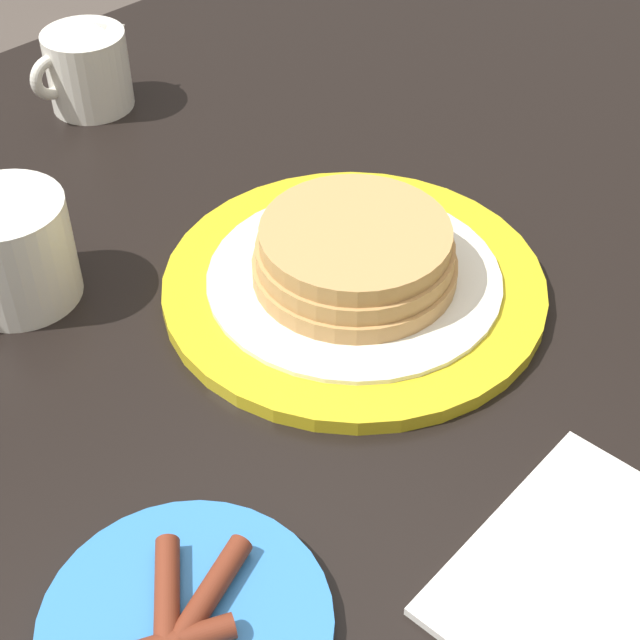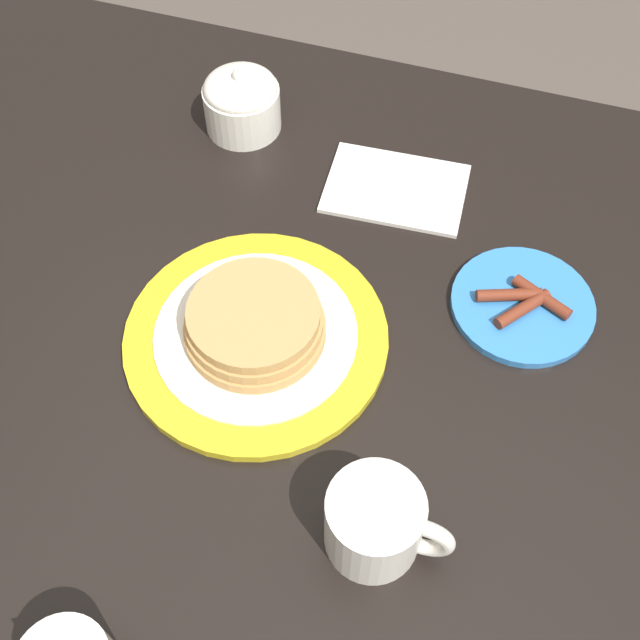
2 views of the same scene
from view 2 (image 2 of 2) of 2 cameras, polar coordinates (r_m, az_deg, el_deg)
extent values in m
plane|color=#51473F|center=(1.56, -2.79, -16.87)|extent=(8.00, 8.00, 0.00)
cube|color=black|center=(0.89, -4.70, -2.57)|extent=(1.26, 1.04, 0.03)
cube|color=black|center=(1.63, -17.10, 8.95)|extent=(0.07, 0.07, 0.72)
cylinder|color=gold|center=(0.88, -4.37, -1.34)|extent=(0.29, 0.29, 0.01)
cylinder|color=white|center=(0.87, -4.41, -1.05)|extent=(0.22, 0.22, 0.00)
cylinder|color=tan|center=(0.86, -4.44, -0.71)|extent=(0.15, 0.15, 0.01)
cylinder|color=tan|center=(0.85, -4.51, -0.17)|extent=(0.15, 0.15, 0.01)
cylinder|color=tan|center=(0.84, -4.57, 0.38)|extent=(0.14, 0.14, 0.01)
cylinder|color=#337AC6|center=(0.93, 14.20, 1.04)|extent=(0.16, 0.16, 0.01)
cylinder|color=maroon|center=(0.92, 13.28, 1.75)|extent=(0.07, 0.04, 0.01)
cylinder|color=maroon|center=(0.93, 15.49, 1.57)|extent=(0.07, 0.04, 0.01)
cylinder|color=maroon|center=(0.91, 14.20, 0.76)|extent=(0.06, 0.07, 0.01)
cylinder|color=silver|center=(0.75, 3.84, -14.16)|extent=(0.09, 0.09, 0.08)
torus|color=silver|center=(0.75, 7.27, -15.07)|extent=(0.06, 0.01, 0.06)
cylinder|color=brown|center=(0.71, 4.00, -13.21)|extent=(0.08, 0.08, 0.00)
cylinder|color=silver|center=(1.09, -5.54, 14.75)|extent=(0.10, 0.10, 0.06)
ellipsoid|color=silver|center=(1.07, -5.69, 16.10)|extent=(0.09, 0.09, 0.03)
sphere|color=silver|center=(1.06, -5.79, 16.94)|extent=(0.02, 0.02, 0.02)
cube|color=silver|center=(1.02, 5.40, 9.29)|extent=(0.18, 0.13, 0.01)
camera|label=1|loc=(0.88, 35.82, 30.59)|focal=55.00mm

